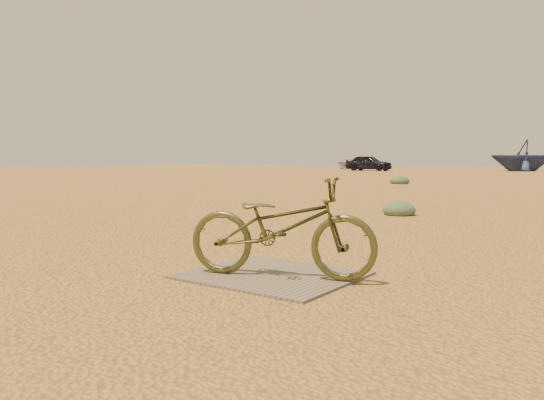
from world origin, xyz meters
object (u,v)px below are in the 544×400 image
Objects in this scene: car at (369,163)px; boat_near_left at (351,163)px; boat_far_left at (522,155)px; bicycle at (281,227)px; plywood_board at (272,275)px.

car reaches higher than boat_near_left.
boat_near_left is 1.10× the size of boat_far_left.
car is 11.74m from boat_far_left.
bicycle is 41.64m from boat_far_left.
car is 0.80× the size of boat_far_left.
bicycle is at bearing -68.27° from boat_near_left.
boat_far_left reaches higher than bicycle.
boat_near_left is 15.35m from boat_far_left.
car is 0.72× the size of boat_near_left.
plywood_board is at bearing 48.65° from bicycle.
plywood_board is 0.37× the size of car.
car reaches higher than plywood_board.
car is at bearing 114.16° from plywood_board.
plywood_board is 0.29× the size of boat_far_left.
boat_far_left is at bearing -8.59° from boat_near_left.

